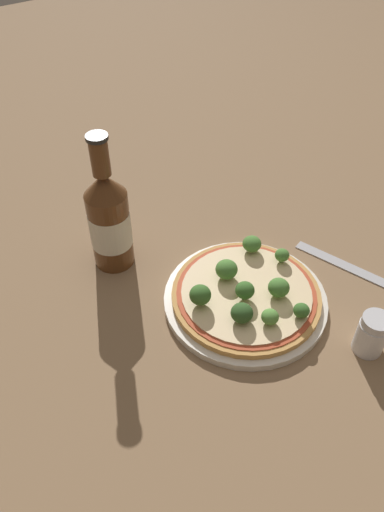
% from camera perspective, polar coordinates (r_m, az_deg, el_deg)
% --- Properties ---
extents(ground_plane, '(3.00, 3.00, 0.00)m').
position_cam_1_polar(ground_plane, '(0.77, 5.22, -4.46)').
color(ground_plane, '#846647').
extents(plate, '(0.24, 0.24, 0.01)m').
position_cam_1_polar(plate, '(0.76, 6.25, -4.90)').
color(plate, silver).
rests_on(plate, ground_plane).
extents(pizza, '(0.22, 0.22, 0.01)m').
position_cam_1_polar(pizza, '(0.75, 6.49, -4.23)').
color(pizza, tan).
rests_on(pizza, plate).
extents(broccoli_floret_0, '(0.03, 0.03, 0.03)m').
position_cam_1_polar(broccoli_floret_0, '(0.72, 6.07, -3.93)').
color(broccoli_floret_0, '#7A9E5B').
rests_on(broccoli_floret_0, pizza).
extents(broccoli_floret_1, '(0.03, 0.03, 0.03)m').
position_cam_1_polar(broccoli_floret_1, '(0.69, 5.72, -6.50)').
color(broccoli_floret_1, '#7A9E5B').
rests_on(broccoli_floret_1, pizza).
extents(broccoli_floret_2, '(0.02, 0.02, 0.02)m').
position_cam_1_polar(broccoli_floret_2, '(0.78, 10.29, 0.05)').
color(broccoli_floret_2, '#7A9E5B').
rests_on(broccoli_floret_2, pizza).
extents(broccoli_floret_3, '(0.02, 0.02, 0.02)m').
position_cam_1_polar(broccoli_floret_3, '(0.70, 8.91, -6.89)').
color(broccoli_floret_3, '#7A9E5B').
rests_on(broccoli_floret_3, pizza).
extents(broccoli_floret_4, '(0.03, 0.03, 0.03)m').
position_cam_1_polar(broccoli_floret_4, '(0.71, 0.85, -4.38)').
color(broccoli_floret_4, '#7A9E5B').
rests_on(broccoli_floret_4, pizza).
extents(broccoli_floret_5, '(0.03, 0.03, 0.03)m').
position_cam_1_polar(broccoli_floret_5, '(0.75, 3.97, -1.54)').
color(broccoli_floret_5, '#7A9E5B').
rests_on(broccoli_floret_5, pizza).
extents(broccoli_floret_6, '(0.03, 0.03, 0.03)m').
position_cam_1_polar(broccoli_floret_6, '(0.73, 9.89, -3.58)').
color(broccoli_floret_6, '#7A9E5B').
rests_on(broccoli_floret_6, pizza).
extents(broccoli_floret_7, '(0.03, 0.03, 0.03)m').
position_cam_1_polar(broccoli_floret_7, '(0.79, 6.86, 1.39)').
color(broccoli_floret_7, '#7A9E5B').
rests_on(broccoli_floret_7, pizza).
extents(broccoli_floret_8, '(0.02, 0.02, 0.02)m').
position_cam_1_polar(broccoli_floret_8, '(0.72, 12.40, -6.11)').
color(broccoli_floret_8, '#7A9E5B').
rests_on(broccoli_floret_8, pizza).
extents(beer_bottle, '(0.06, 0.06, 0.23)m').
position_cam_1_polar(beer_bottle, '(0.77, -9.46, 4.14)').
color(beer_bottle, '#563319').
rests_on(beer_bottle, ground_plane).
extents(pepper_shaker, '(0.04, 0.04, 0.06)m').
position_cam_1_polar(pepper_shaker, '(0.72, 19.86, -8.40)').
color(pepper_shaker, silver).
rests_on(pepper_shaker, ground_plane).
extents(fork, '(0.07, 0.17, 0.00)m').
position_cam_1_polar(fork, '(0.85, 17.10, -1.01)').
color(fork, '#B2B2B7').
rests_on(fork, ground_plane).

